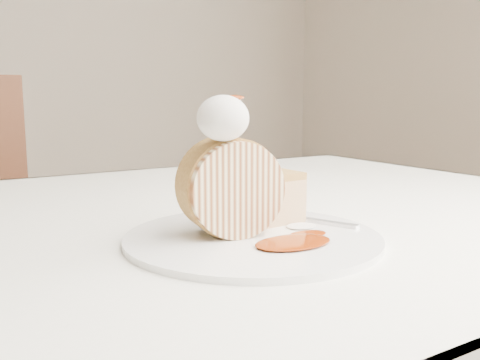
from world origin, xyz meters
TOP-DOWN VIEW (x-y plane):
  - table at (0.00, 0.20)m, footprint 1.40×0.90m
  - plate at (0.05, 0.04)m, footprint 0.29×0.29m
  - roulade_slice at (0.03, 0.05)m, footprint 0.11×0.07m
  - cake_chunk at (0.11, 0.08)m, footprint 0.07×0.06m
  - whipped_cream at (0.01, 0.04)m, footprint 0.05×0.05m
  - caramel_drizzle at (0.03, 0.04)m, footprint 0.03×0.02m
  - caramel_pool at (0.06, -0.02)m, footprint 0.09×0.06m
  - fork at (0.14, 0.05)m, footprint 0.09×0.16m

SIDE VIEW (x-z plane):
  - table at x=0.00m, z-range 0.29..1.04m
  - plate at x=0.05m, z-range 0.75..0.76m
  - fork at x=0.14m, z-range 0.76..0.76m
  - caramel_pool at x=0.06m, z-range 0.76..0.76m
  - cake_chunk at x=0.11m, z-range 0.76..0.81m
  - roulade_slice at x=0.03m, z-range 0.76..0.86m
  - whipped_cream at x=0.01m, z-range 0.86..0.91m
  - caramel_drizzle at x=0.03m, z-range 0.91..0.91m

